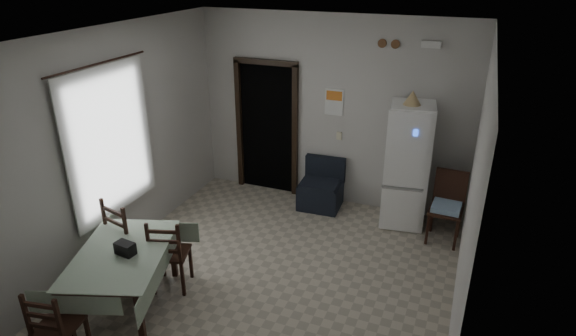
% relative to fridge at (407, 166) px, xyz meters
% --- Properties ---
extents(ground, '(4.50, 4.50, 0.00)m').
position_rel_fridge_xyz_m(ground, '(-1.25, -1.93, -0.90)').
color(ground, '#A79D89').
rests_on(ground, ground).
extents(ceiling, '(4.20, 4.50, 0.02)m').
position_rel_fridge_xyz_m(ceiling, '(-1.25, -1.93, 2.00)').
color(ceiling, white).
rests_on(ceiling, ground).
extents(wall_back, '(4.20, 0.02, 2.90)m').
position_rel_fridge_xyz_m(wall_back, '(-1.25, 0.32, 0.55)').
color(wall_back, beige).
rests_on(wall_back, ground).
extents(wall_front, '(4.20, 0.02, 2.90)m').
position_rel_fridge_xyz_m(wall_front, '(-1.25, -4.18, 0.55)').
color(wall_front, beige).
rests_on(wall_front, ground).
extents(wall_left, '(0.02, 4.50, 2.90)m').
position_rel_fridge_xyz_m(wall_left, '(-3.35, -1.93, 0.55)').
color(wall_left, beige).
rests_on(wall_left, ground).
extents(wall_right, '(0.02, 4.50, 2.90)m').
position_rel_fridge_xyz_m(wall_right, '(0.85, -1.93, 0.55)').
color(wall_right, beige).
rests_on(wall_right, ground).
extents(doorway, '(1.06, 0.52, 2.22)m').
position_rel_fridge_xyz_m(doorway, '(-2.30, 0.52, 0.16)').
color(doorway, black).
rests_on(doorway, ground).
extents(window_recess, '(0.10, 1.20, 1.60)m').
position_rel_fridge_xyz_m(window_recess, '(-3.40, -2.13, 0.65)').
color(window_recess, silver).
rests_on(window_recess, ground).
extents(curtain, '(0.02, 1.45, 1.85)m').
position_rel_fridge_xyz_m(curtain, '(-3.29, -2.13, 0.65)').
color(curtain, silver).
rests_on(curtain, ground).
extents(curtain_rod, '(0.02, 1.60, 0.02)m').
position_rel_fridge_xyz_m(curtain_rod, '(-3.28, -2.13, 1.60)').
color(curtain_rod, black).
rests_on(curtain_rod, ground).
extents(calendar, '(0.28, 0.02, 0.40)m').
position_rel_fridge_xyz_m(calendar, '(-1.20, 0.31, 0.72)').
color(calendar, white).
rests_on(calendar, ground).
extents(calendar_image, '(0.24, 0.01, 0.14)m').
position_rel_fridge_xyz_m(calendar_image, '(-1.20, 0.30, 0.82)').
color(calendar_image, orange).
rests_on(calendar_image, ground).
extents(light_switch, '(0.08, 0.02, 0.12)m').
position_rel_fridge_xyz_m(light_switch, '(-1.10, 0.31, 0.20)').
color(light_switch, beige).
rests_on(light_switch, ground).
extents(vent_left, '(0.12, 0.03, 0.12)m').
position_rel_fridge_xyz_m(vent_left, '(-0.55, 0.30, 1.62)').
color(vent_left, brown).
rests_on(vent_left, ground).
extents(vent_right, '(0.12, 0.03, 0.12)m').
position_rel_fridge_xyz_m(vent_right, '(-0.37, 0.30, 1.62)').
color(vent_right, brown).
rests_on(vent_right, ground).
extents(emergency_light, '(0.25, 0.07, 0.09)m').
position_rel_fridge_xyz_m(emergency_light, '(0.10, 0.28, 1.65)').
color(emergency_light, white).
rests_on(emergency_light, ground).
extents(fridge, '(0.66, 0.66, 1.80)m').
position_rel_fridge_xyz_m(fridge, '(0.00, 0.00, 0.00)').
color(fridge, white).
rests_on(fridge, ground).
extents(tan_cone, '(0.23, 0.23, 0.19)m').
position_rel_fridge_xyz_m(tan_cone, '(-0.02, -0.05, 1.00)').
color(tan_cone, tan).
rests_on(tan_cone, fridge).
extents(navy_seat, '(0.66, 0.64, 0.76)m').
position_rel_fridge_xyz_m(navy_seat, '(-1.27, -0.00, -0.52)').
color(navy_seat, black).
rests_on(navy_seat, ground).
extents(corner_chair, '(0.45, 0.45, 0.99)m').
position_rel_fridge_xyz_m(corner_chair, '(0.61, -0.32, -0.41)').
color(corner_chair, black).
rests_on(corner_chair, ground).
extents(dining_table, '(1.32, 1.62, 0.72)m').
position_rel_fridge_xyz_m(dining_table, '(-2.52, -3.05, -0.54)').
color(dining_table, '#95AA91').
rests_on(dining_table, ground).
extents(black_bag, '(0.22, 0.15, 0.14)m').
position_rel_fridge_xyz_m(black_bag, '(-2.45, -3.05, -0.11)').
color(black_bag, black).
rests_on(black_bag, dining_table).
extents(dining_chair_far_left, '(0.54, 0.54, 1.06)m').
position_rel_fridge_xyz_m(dining_chair_far_left, '(-2.85, -2.49, -0.37)').
color(dining_chair_far_left, black).
rests_on(dining_chair_far_left, ground).
extents(dining_chair_far_right, '(0.51, 0.51, 0.94)m').
position_rel_fridge_xyz_m(dining_chair_far_right, '(-2.28, -2.54, -0.43)').
color(dining_chair_far_right, black).
rests_on(dining_chair_far_right, ground).
extents(dining_chair_near_head, '(0.44, 0.44, 0.89)m').
position_rel_fridge_xyz_m(dining_chair_near_head, '(-2.58, -3.91, -0.46)').
color(dining_chair_near_head, black).
rests_on(dining_chair_near_head, ground).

